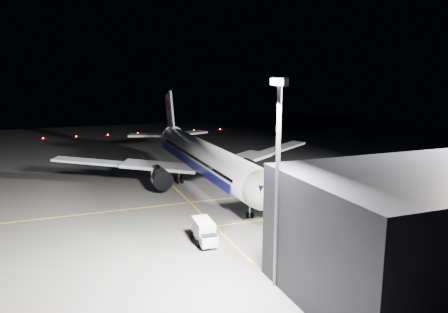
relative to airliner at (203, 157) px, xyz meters
name	(u,v)px	position (x,y,z in m)	size (l,w,h in m)	color
ground	(205,185)	(1.08, 0.00, -5.16)	(200.00, 200.00, 0.00)	#4C4C4F
guide_line_main	(224,199)	(11.08, 0.00, -5.16)	(0.25, 80.00, 0.01)	gold
guide_line_cross	(174,187)	(1.08, -6.00, -5.16)	(70.00, 0.25, 0.01)	gold
guide_line_side	(314,213)	(23.08, 10.00, -5.16)	(0.25, 40.00, 0.01)	gold
airliner	(203,157)	(0.00, 0.00, 0.00)	(61.48, 54.22, 16.64)	silver
jet_bridge	(359,179)	(23.08, 18.06, -0.58)	(3.60, 34.40, 6.30)	#B2B2B7
floodlight_mast_south	(278,166)	(41.08, -6.01, 7.21)	(2.40, 0.67, 20.70)	#59595E
taxiway_lights	(138,133)	(-70.92, 0.00, -4.94)	(0.44, 60.44, 0.44)	#FF140A
service_truck	(204,231)	(28.00, -9.15, -3.66)	(5.62, 2.72, 2.80)	silver
baggage_tug	(254,172)	(-2.13, 11.78, -4.40)	(2.62, 2.28, 1.65)	black
safety_cone_a	(258,184)	(5.44, 9.02, -4.90)	(0.35, 0.35, 0.53)	#DC5009
safety_cone_b	(259,178)	(1.27, 11.13, -4.82)	(0.46, 0.46, 0.68)	#DC5009
safety_cone_c	(219,178)	(-1.98, 4.00, -4.88)	(0.38, 0.38, 0.57)	#DC5009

